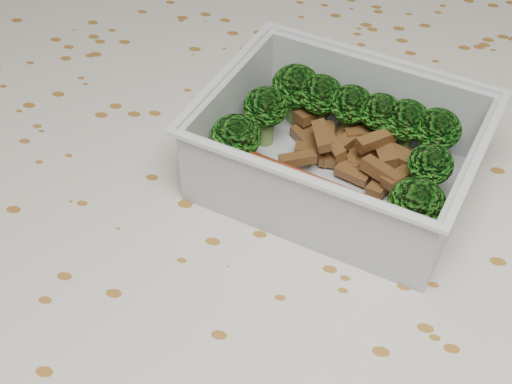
# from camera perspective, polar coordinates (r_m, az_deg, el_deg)

# --- Properties ---
(dining_table) EXTENTS (1.40, 0.90, 0.75)m
(dining_table) POSITION_cam_1_polar(r_m,az_deg,el_deg) (0.52, 1.12, -8.65)
(dining_table) COLOR brown
(dining_table) RESTS_ON ground
(tablecloth) EXTENTS (1.46, 0.96, 0.19)m
(tablecloth) POSITION_cam_1_polar(r_m,az_deg,el_deg) (0.48, 1.21, -5.08)
(tablecloth) COLOR beige
(tablecloth) RESTS_ON dining_table
(lunch_container) EXTENTS (0.20, 0.17, 0.06)m
(lunch_container) POSITION_cam_1_polar(r_m,az_deg,el_deg) (0.46, 6.61, 2.71)
(lunch_container) COLOR silver
(lunch_container) RESTS_ON tablecloth
(broccoli_florets) EXTENTS (0.16, 0.13, 0.04)m
(broccoli_florets) POSITION_cam_1_polar(r_m,az_deg,el_deg) (0.47, 7.37, 5.14)
(broccoli_florets) COLOR #608C3F
(broccoli_florets) RESTS_ON lunch_container
(meat_pile) EXTENTS (0.09, 0.07, 0.03)m
(meat_pile) POSITION_cam_1_polar(r_m,az_deg,el_deg) (0.48, 7.47, 3.42)
(meat_pile) COLOR brown
(meat_pile) RESTS_ON lunch_container
(sausage) EXTENTS (0.14, 0.05, 0.02)m
(sausage) POSITION_cam_1_polar(r_m,az_deg,el_deg) (0.43, 5.15, -0.36)
(sausage) COLOR #CC4523
(sausage) RESTS_ON lunch_container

